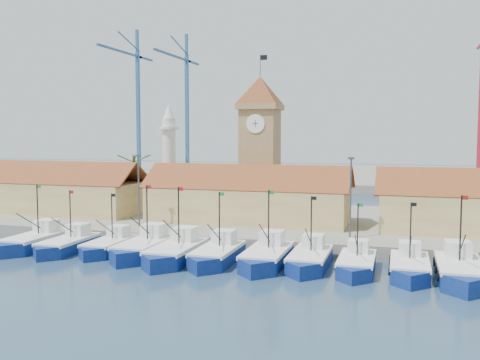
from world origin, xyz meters
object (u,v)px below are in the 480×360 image
(boat_5, at_px, (217,256))
(minaret, at_px, (169,156))
(boat_0, at_px, (33,242))
(clock_tower, at_px, (260,142))

(boat_5, relative_size, minaret, 0.62)
(boat_0, height_order, clock_tower, clock_tower)
(boat_0, xyz_separation_m, boat_5, (22.16, -0.37, -0.01))
(boat_5, xyz_separation_m, minaret, (-16.59, 25.65, 8.94))
(boat_5, height_order, minaret, minaret)
(clock_tower, bearing_deg, minaret, 172.39)
(clock_tower, xyz_separation_m, minaret, (-15.00, 2.00, -2.23))
(boat_0, bearing_deg, minaret, 77.59)
(minaret, bearing_deg, clock_tower, -7.61)
(boat_0, relative_size, clock_tower, 0.45)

